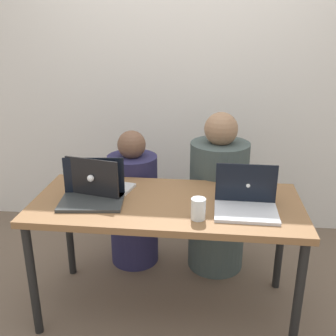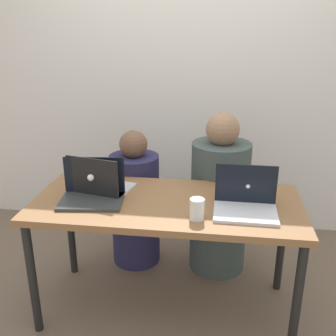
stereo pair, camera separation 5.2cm
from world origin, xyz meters
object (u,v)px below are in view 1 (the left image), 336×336
object	(u,v)px
laptop_front_left	(92,193)
laptop_back_right	(245,190)
person_on_right	(218,202)
water_glass_right	(198,210)
laptop_back_left	(99,185)
person_on_left	(134,206)
laptop_front_right	(246,202)

from	to	relation	value
laptop_front_left	laptop_back_right	xyz separation A→B (m)	(0.89, 0.15, -0.00)
person_on_right	laptop_front_left	world-z (taller)	person_on_right
water_glass_right	laptop_front_left	bearing A→B (deg)	165.62
person_on_right	laptop_back_left	size ratio (longest dim) A/B	3.05
person_on_right	laptop_back_left	distance (m)	0.91
person_on_left	laptop_back_right	bearing A→B (deg)	159.33
person_on_left	laptop_front_left	distance (m)	0.68
laptop_back_left	laptop_back_right	world-z (taller)	laptop_back_left
laptop_back_left	laptop_front_left	distance (m)	0.12
laptop_back_left	laptop_back_right	distance (m)	0.88
laptop_back_left	laptop_front_left	bearing A→B (deg)	97.84
laptop_back_left	laptop_back_right	xyz separation A→B (m)	(0.88, 0.03, -0.01)
water_glass_right	person_on_left	bearing A→B (deg)	124.40
water_glass_right	person_on_right	bearing A→B (deg)	80.78
person_on_left	laptop_back_left	bearing A→B (deg)	84.64
person_on_right	laptop_back_right	bearing A→B (deg)	117.96
person_on_right	laptop_back_left	xyz separation A→B (m)	(-0.73, -0.45, 0.29)
laptop_front_left	laptop_back_left	bearing A→B (deg)	78.85
laptop_front_right	laptop_back_left	size ratio (longest dim) A/B	0.89
laptop_back_left	laptop_front_left	size ratio (longest dim) A/B	1.00
person_on_right	person_on_left	bearing A→B (deg)	8.90
laptop_back_right	water_glass_right	xyz separation A→B (m)	(-0.27, -0.30, 0.00)
person_on_left	laptop_back_right	world-z (taller)	person_on_left
person_on_left	person_on_right	distance (m)	0.62
laptop_front_right	laptop_back_left	distance (m)	0.88
laptop_back_right	laptop_front_right	bearing A→B (deg)	83.84
laptop_front_left	person_on_left	bearing A→B (deg)	71.73
laptop_back_left	laptop_front_left	world-z (taller)	laptop_back_left
laptop_back_right	water_glass_right	size ratio (longest dim) A/B	2.91
laptop_front_right	person_on_left	bearing A→B (deg)	142.32
person_on_left	person_on_right	bearing A→B (deg)	-171.62
laptop_front_left	person_on_right	bearing A→B (deg)	31.37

